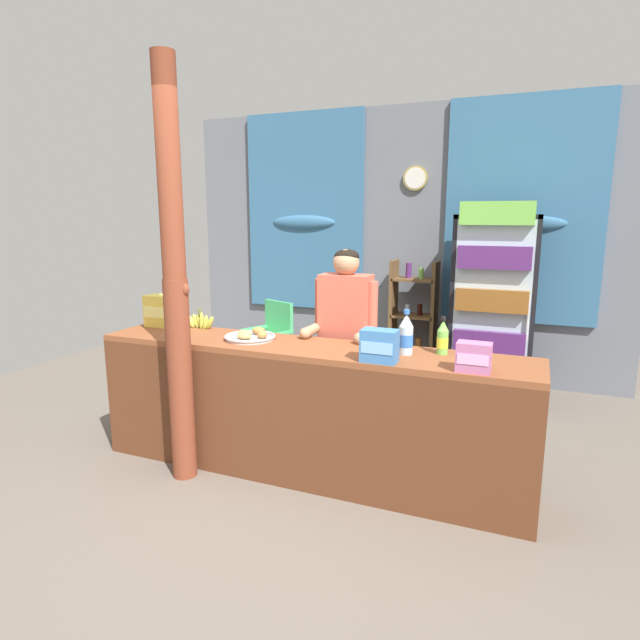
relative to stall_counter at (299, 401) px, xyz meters
name	(u,v)px	position (x,y,z in m)	size (l,w,h in m)	color
ground_plane	(334,431)	(-0.07, 0.83, -0.55)	(8.01, 8.01, 0.00)	#665B51
back_wall_curtained	(398,240)	(-0.05, 2.72, 0.94)	(4.84, 0.22, 2.89)	slate
stall_counter	(299,401)	(0.00, 0.00, 0.00)	(2.97, 0.53, 0.90)	brown
timber_post	(175,288)	(-0.75, -0.25, 0.74)	(0.18, 0.16, 2.70)	brown
drink_fridge	(494,295)	(1.03, 2.12, 0.47)	(0.74, 0.71, 1.87)	black
bottle_shelf_rack	(413,320)	(0.21, 2.44, 0.11)	(0.48, 0.28, 1.29)	brown
plastic_lawn_chair	(270,337)	(-1.18, 1.81, -0.06)	(0.58, 0.58, 0.86)	#4CC675
shopkeeper	(345,328)	(0.12, 0.56, 0.39)	(0.48, 0.42, 1.51)	#28282D
soda_bottle_water	(406,335)	(0.66, 0.15, 0.47)	(0.09, 0.09, 0.28)	silver
soda_bottle_lime_soda	(443,338)	(0.87, 0.24, 0.45)	(0.07, 0.07, 0.24)	#75C64C
snack_box_wafer	(474,357)	(1.09, -0.08, 0.43)	(0.19, 0.11, 0.16)	#B76699
snack_box_instant_noodle	(160,311)	(-1.30, 0.25, 0.47)	(0.22, 0.15, 0.24)	#EAD14C
snack_box_biscuit	(379,346)	(0.56, -0.09, 0.45)	(0.21, 0.13, 0.19)	#3D75B7
pastry_tray	(251,336)	(-0.43, 0.13, 0.37)	(0.36, 0.36, 0.07)	#BCBCC1
banana_bunch	(200,321)	(-0.97, 0.30, 0.40)	(0.27, 0.06, 0.16)	#B7C647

